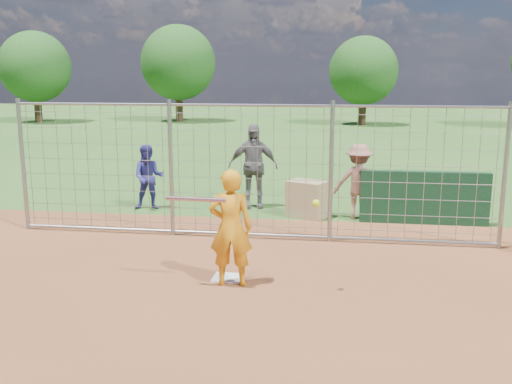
% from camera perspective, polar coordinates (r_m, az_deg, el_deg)
% --- Properties ---
extents(ground, '(100.00, 100.00, 0.00)m').
position_cam_1_polar(ground, '(8.96, -2.66, -8.19)').
color(ground, '#2D591E').
rests_on(ground, ground).
extents(infield_dirt, '(18.00, 18.00, 0.00)m').
position_cam_1_polar(infield_dirt, '(6.30, -8.08, -17.26)').
color(infield_dirt, brown).
rests_on(infield_dirt, ground).
extents(home_plate, '(0.43, 0.43, 0.02)m').
position_cam_1_polar(home_plate, '(8.78, -2.91, -8.56)').
color(home_plate, silver).
rests_on(home_plate, ground).
extents(dugout_wall, '(2.60, 0.20, 1.10)m').
position_cam_1_polar(dugout_wall, '(12.26, 16.45, -0.56)').
color(dugout_wall, '#11381E').
rests_on(dugout_wall, ground).
extents(batter, '(0.67, 0.47, 1.73)m').
position_cam_1_polar(batter, '(8.27, -2.54, -3.60)').
color(batter, orange).
rests_on(batter, ground).
extents(bystander_a, '(0.83, 0.70, 1.49)m').
position_cam_1_polar(bystander_a, '(13.25, -10.67, 1.45)').
color(bystander_a, navy).
rests_on(bystander_a, ground).
extents(bystander_b, '(1.20, 0.65, 1.95)m').
position_cam_1_polar(bystander_b, '(13.16, -0.31, 2.59)').
color(bystander_b, '#595A5E').
rests_on(bystander_b, ground).
extents(bystander_c, '(1.07, 0.64, 1.61)m').
position_cam_1_polar(bystander_c, '(12.36, 10.21, 1.04)').
color(bystander_c, '#905F4E').
rests_on(bystander_c, ground).
extents(equipment_bin, '(0.96, 0.83, 0.80)m').
position_cam_1_polar(equipment_bin, '(12.39, 5.13, -0.72)').
color(equipment_bin, tan).
rests_on(equipment_bin, ground).
extents(equipment_in_play, '(2.15, 0.19, 0.11)m').
position_cam_1_polar(equipment_in_play, '(7.91, -3.17, -0.83)').
color(equipment_in_play, silver).
rests_on(equipment_in_play, ground).
extents(backstop_fence, '(9.08, 0.08, 2.60)m').
position_cam_1_polar(backstop_fence, '(10.56, -0.67, 1.92)').
color(backstop_fence, gray).
rests_on(backstop_fence, ground).
extents(tree_line, '(44.66, 6.72, 6.48)m').
position_cam_1_polar(tree_line, '(36.44, 10.92, 12.46)').
color(tree_line, '#3F2B19').
rests_on(tree_line, ground).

